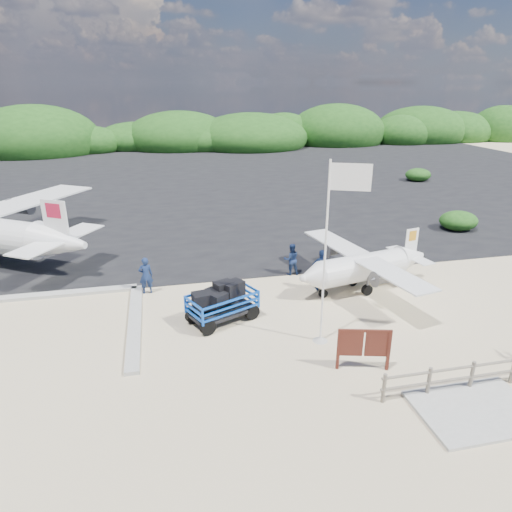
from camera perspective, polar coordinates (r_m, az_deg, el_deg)
The scene contains 14 objects.
ground at distance 18.08m, azimuth -0.49°, elevation -9.35°, with size 160.00×160.00×0.00m, color beige.
asphalt_apron at distance 46.31m, azimuth -8.29°, elevation 9.32°, with size 90.00×50.00×0.04m, color #B2B2B2, non-canonical shape.
lagoon at distance 19.96m, azimuth -28.03°, elevation -8.95°, with size 9.00×7.00×0.40m, color #B2B2B2, non-canonical shape.
walkway_pad at distance 15.65m, azimuth 25.79°, elevation -17.12°, with size 3.50×2.50×0.10m, color #B2B2B2, non-canonical shape.
vegetation_band at distance 70.95m, azimuth -9.96°, elevation 13.20°, with size 124.00×8.00×4.40m, color #B2B2B2, non-canonical shape.
fence at distance 16.53m, azimuth 25.09°, elevation -14.79°, with size 6.40×2.00×1.10m, color #B2B2B2, non-canonical shape.
baggage_cart at distance 18.84m, azimuth -4.16°, elevation -8.07°, with size 2.94×1.68×1.47m, color blue, non-canonical shape.
flagpole at distance 17.63m, azimuth 8.02°, elevation -10.44°, with size 1.36×0.57×6.78m, color white, non-canonical shape.
signboard at distance 16.34m, azimuth 13.06°, elevation -13.59°, with size 1.89×0.18×1.56m, color #532217, non-canonical shape.
crew_a at distance 21.39m, azimuth -13.61°, elevation -2.37°, with size 0.64×0.42×1.75m, color #14244E.
crew_b at distance 22.90m, azimuth 4.43°, elevation -0.40°, with size 0.79×0.62×1.63m, color #14244E.
crew_c at distance 21.28m, azimuth 8.22°, elevation -1.77°, with size 1.16×0.48×1.98m, color #14244E.
aircraft_large at distance 46.46m, azimuth 6.66°, elevation 9.44°, with size 16.44×16.44×4.93m, color #B2B2B2, non-canonical shape.
aircraft_small at distance 46.71m, azimuth -21.12°, elevation 8.25°, with size 7.04×7.04×2.53m, color #B2B2B2, non-canonical shape.
Camera 1 is at (-3.20, -15.29, 9.10)m, focal length 32.00 mm.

